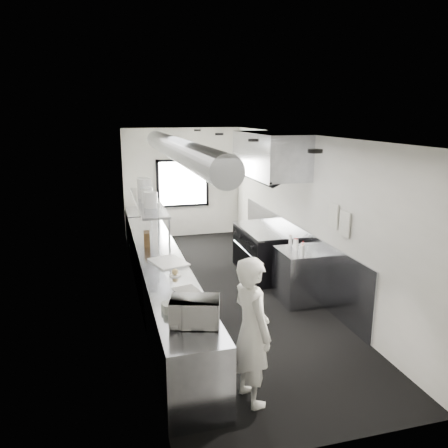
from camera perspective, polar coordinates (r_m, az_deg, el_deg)
floor at (r=8.21m, az=-0.15°, el=-8.64°), size 3.00×8.00×0.01m
ceiling at (r=7.59m, az=-0.17°, el=11.27°), size 3.00×8.00×0.01m
wall_back at (r=11.63m, az=-5.30°, el=5.22°), size 3.00×0.02×2.80m
wall_front at (r=4.24m, az=14.26°, el=-10.99°), size 3.00×0.02×2.80m
wall_left at (r=7.55m, az=-11.23°, el=0.23°), size 0.02×8.00×2.80m
wall_right at (r=8.29m, az=9.91°, el=1.52°), size 0.02×8.00×2.80m
wall_cladding at (r=8.76m, az=8.74°, el=-3.51°), size 0.03×5.50×1.10m
hvac_duct at (r=7.85m, az=-5.94°, el=9.46°), size 0.40×6.40×0.40m
service_window at (r=11.59m, az=-5.27°, el=5.20°), size 1.36×0.05×1.25m
exhaust_hood at (r=8.62m, az=5.75°, el=8.80°), size 0.81×2.20×0.88m
prep_counter at (r=7.39m, az=-7.85°, el=-7.67°), size 0.70×6.00×0.90m
pass_shelf at (r=8.52m, az=-9.70°, el=2.79°), size 0.45×3.00×0.68m
range at (r=8.98m, az=5.10°, el=-3.50°), size 0.88×1.60×0.94m
bottle_station at (r=7.80m, az=9.44°, el=-6.53°), size 0.65×0.80×0.90m
far_work_table at (r=10.90m, az=-10.41°, el=-0.65°), size 0.70×1.20×0.90m
notice_sheet_a at (r=7.19m, az=13.77°, el=1.05°), size 0.02×0.28×0.38m
notice_sheet_b at (r=6.91m, az=15.13°, el=0.02°), size 0.02×0.28×0.38m
line_cook at (r=5.02m, az=3.54°, el=-13.44°), size 0.52×0.69×1.70m
microwave at (r=4.99m, az=-3.76°, el=-11.07°), size 0.58×0.50×0.30m
deli_tub_a at (r=5.40m, az=-7.37°, el=-10.36°), size 0.16×0.16×0.09m
deli_tub_b at (r=5.32m, az=-6.98°, el=-10.65°), size 0.17×0.17×0.11m
newspaper at (r=5.92m, az=-4.74°, el=-8.48°), size 0.37×0.43×0.01m
small_plate at (r=6.45m, az=-6.25°, el=-6.54°), size 0.17×0.17×0.01m
pastry at (r=6.43m, az=-6.27°, el=-6.09°), size 0.09×0.09×0.09m
cutting_board at (r=7.02m, az=-7.11°, el=-4.83°), size 0.61×0.71×0.02m
knife_block at (r=7.91m, az=-9.81°, el=-1.88°), size 0.12×0.24×0.25m
plate_stack_a at (r=7.81m, az=-9.34°, el=3.07°), size 0.25×0.25×0.27m
plate_stack_b at (r=8.25m, az=-9.82°, el=3.65°), size 0.23×0.23×0.28m
plate_stack_c at (r=8.69m, az=-10.08°, el=4.49°), size 0.33×0.33×0.37m
plate_stack_d at (r=9.02m, az=-10.31°, el=4.74°), size 0.27×0.27×0.35m
squeeze_bottle_a at (r=7.37m, az=9.94°, el=-3.36°), size 0.08×0.08×0.18m
squeeze_bottle_b at (r=7.49m, az=10.01°, el=-3.05°), size 0.08×0.08×0.19m
squeeze_bottle_c at (r=7.65m, az=9.21°, el=-2.65°), size 0.08×0.08×0.19m
squeeze_bottle_d at (r=7.74m, az=9.00°, el=-2.52°), size 0.06×0.06×0.16m
squeeze_bottle_e at (r=7.93m, az=8.48°, el=-2.04°), size 0.08×0.08×0.18m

